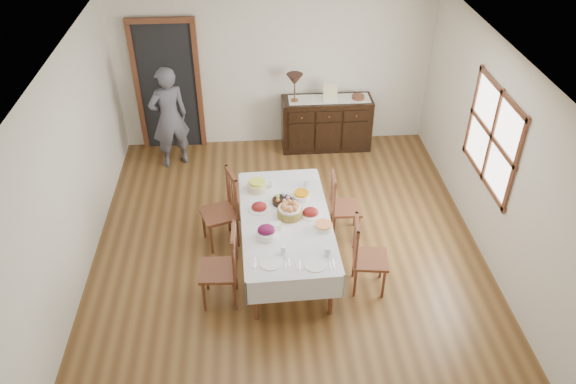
{
  "coord_description": "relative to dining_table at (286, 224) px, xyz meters",
  "views": [
    {
      "loc": [
        -0.4,
        -5.39,
        4.86
      ],
      "look_at": [
        0.0,
        0.1,
        0.95
      ],
      "focal_mm": 35.0,
      "sensor_mm": 36.0,
      "label": 1
    }
  ],
  "objects": [
    {
      "name": "chair_right_far",
      "position": [
        0.78,
        0.54,
        -0.15
      ],
      "size": [
        0.41,
        0.41,
        0.94
      ],
      "rotation": [
        0.0,
        0.0,
        1.53
      ],
      "color": "brown",
      "rests_on": "ground"
    },
    {
      "name": "bread_basket",
      "position": [
        0.05,
        0.05,
        0.17
      ],
      "size": [
        0.3,
        0.3,
        0.18
      ],
      "color": "olive",
      "rests_on": "dining_table"
    },
    {
      "name": "chair_right_near",
      "position": [
        0.9,
        -0.48,
        -0.13
      ],
      "size": [
        0.46,
        0.46,
        0.98
      ],
      "rotation": [
        0.0,
        0.0,
        1.44
      ],
      "color": "brown",
      "rests_on": "ground"
    },
    {
      "name": "beet_bowl",
      "position": [
        -0.24,
        -0.33,
        0.16
      ],
      "size": [
        0.23,
        0.23,
        0.17
      ],
      "color": "white",
      "rests_on": "dining_table"
    },
    {
      "name": "chair_left_near",
      "position": [
        -0.75,
        -0.57,
        -0.11
      ],
      "size": [
        0.44,
        0.44,
        1.02
      ],
      "rotation": [
        0.0,
        0.0,
        -1.61
      ],
      "color": "brown",
      "rests_on": "ground"
    },
    {
      "name": "casserole_dish",
      "position": [
        0.43,
        -0.22,
        0.12
      ],
      "size": [
        0.22,
        0.22,
        0.07
      ],
      "color": "white",
      "rests_on": "dining_table"
    },
    {
      "name": "egg_basket",
      "position": [
        -0.02,
        0.32,
        0.12
      ],
      "size": [
        0.25,
        0.25,
        0.1
      ],
      "color": "black",
      "rests_on": "dining_table"
    },
    {
      "name": "dining_table",
      "position": [
        0.0,
        0.0,
        0.0
      ],
      "size": [
        1.13,
        2.12,
        0.72
      ],
      "rotation": [
        0.0,
        0.0,
        0.03
      ],
      "color": "silver",
      "rests_on": "ground"
    },
    {
      "name": "picture_frame",
      "position": [
        0.9,
        2.77,
        0.38
      ],
      "size": [
        0.22,
        0.08,
        0.28
      ],
      "color": "beige",
      "rests_on": "sideboard"
    },
    {
      "name": "butter_dish",
      "position": [
        -0.14,
        -0.18,
        0.12
      ],
      "size": [
        0.14,
        0.09,
        0.07
      ],
      "color": "white",
      "rests_on": "dining_table"
    },
    {
      "name": "chair_left_far",
      "position": [
        -0.77,
        0.5,
        -0.1
      ],
      "size": [
        0.55,
        0.55,
        1.04
      ],
      "rotation": [
        0.0,
        0.0,
        -1.24
      ],
      "color": "brown",
      "rests_on": "ground"
    },
    {
      "name": "person",
      "position": [
        -1.61,
        2.48,
        0.25
      ],
      "size": [
        0.64,
        0.55,
        1.75
      ],
      "primitive_type": "imported",
      "rotation": [
        0.0,
        0.0,
        3.58
      ],
      "color": "#4E4F5A",
      "rests_on": "ground"
    },
    {
      "name": "ham_platter_b",
      "position": [
        0.3,
        0.05,
        0.12
      ],
      "size": [
        0.26,
        0.26,
        0.11
      ],
      "color": "white",
      "rests_on": "dining_table"
    },
    {
      "name": "setting_left",
      "position": [
        -0.17,
        -0.72,
        0.11
      ],
      "size": [
        0.42,
        0.31,
        0.1
      ],
      "color": "white",
      "rests_on": "dining_table"
    },
    {
      "name": "pineapple_bowl",
      "position": [
        -0.32,
        0.62,
        0.15
      ],
      "size": [
        0.25,
        0.25,
        0.14
      ],
      "color": "beige",
      "rests_on": "dining_table"
    },
    {
      "name": "setting_right",
      "position": [
        0.31,
        -0.78,
        0.11
      ],
      "size": [
        0.42,
        0.31,
        0.1
      ],
      "color": "white",
      "rests_on": "dining_table"
    },
    {
      "name": "glass_far_b",
      "position": [
        0.32,
        0.66,
        0.14
      ],
      "size": [
        0.06,
        0.06,
        0.1
      ],
      "color": "white",
      "rests_on": "dining_table"
    },
    {
      "name": "table_lamp",
      "position": [
        0.33,
        2.8,
        0.6
      ],
      "size": [
        0.26,
        0.26,
        0.46
      ],
      "color": "brown",
      "rests_on": "sideboard"
    },
    {
      "name": "deco_bowl",
      "position": [
        1.36,
        2.81,
        0.27
      ],
      "size": [
        0.2,
        0.2,
        0.06
      ],
      "color": "brown",
      "rests_on": "sideboard"
    },
    {
      "name": "ham_platter_a",
      "position": [
        -0.31,
        0.2,
        0.12
      ],
      "size": [
        0.27,
        0.27,
        0.11
      ],
      "color": "white",
      "rests_on": "dining_table"
    },
    {
      "name": "carrot_bowl",
      "position": [
        0.22,
        0.4,
        0.13
      ],
      "size": [
        0.22,
        0.22,
        0.09
      ],
      "color": "white",
      "rests_on": "dining_table"
    },
    {
      "name": "sideboard",
      "position": [
        0.86,
        2.83,
        -0.19
      ],
      "size": [
        1.45,
        0.53,
        0.87
      ],
      "color": "black",
      "rests_on": "ground"
    },
    {
      "name": "runner",
      "position": [
        0.89,
        2.84,
        0.25
      ],
      "size": [
        1.3,
        0.35,
        0.01
      ],
      "color": "white",
      "rests_on": "sideboard"
    },
    {
      "name": "ground",
      "position": [
        0.04,
        0.12,
        -0.63
      ],
      "size": [
        6.0,
        6.0,
        0.0
      ],
      "primitive_type": "plane",
      "color": "brown"
    },
    {
      "name": "room_shell",
      "position": [
        -0.1,
        0.54,
        1.01
      ],
      "size": [
        5.02,
        6.02,
        2.65
      ],
      "color": "white",
      "rests_on": "ground"
    },
    {
      "name": "glass_far_a",
      "position": [
        -0.14,
        0.67,
        0.14
      ],
      "size": [
        0.06,
        0.06,
        0.11
      ],
      "color": "white",
      "rests_on": "dining_table"
    }
  ]
}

